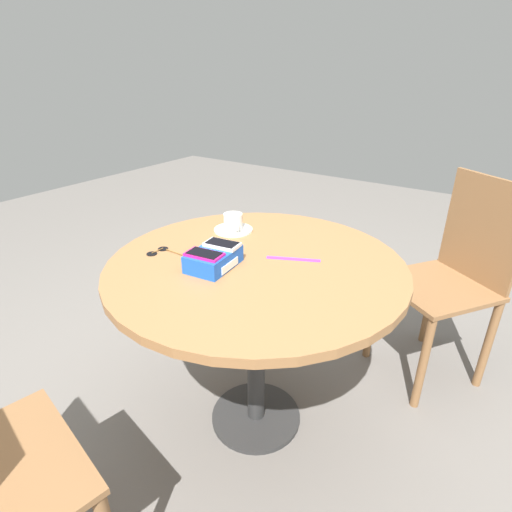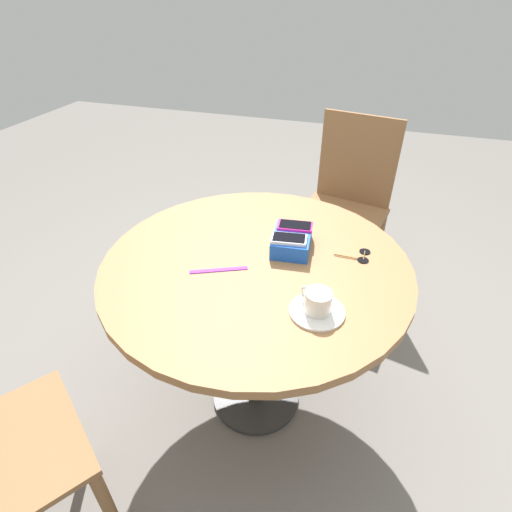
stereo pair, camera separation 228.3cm
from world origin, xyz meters
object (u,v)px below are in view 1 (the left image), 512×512
phone_box (214,259)px  saucer (233,230)px  round_table (256,286)px  chair_far_side (450,279)px  coffee_cup (233,221)px  phone_magenta (204,254)px  sunglasses (160,251)px  lanyard_strap (293,259)px  phone_white (222,244)px

phone_box → saucer: size_ratio=1.22×
round_table → chair_far_side: (0.75, -0.53, -0.15)m
coffee_cup → saucer: bearing=55.7°
phone_box → phone_magenta: 0.06m
coffee_cup → sunglasses: 0.33m
phone_box → lanyard_strap: (0.20, -0.19, -0.03)m
round_table → phone_magenta: phone_magenta is taller
chair_far_side → phone_magenta: bearing=145.6°
phone_white → saucer: bearing=30.0°
saucer → lanyard_strap: size_ratio=0.84×
saucer → sunglasses: size_ratio=1.34×
phone_box → phone_white: bearing=-0.2°
phone_white → phone_magenta: bearing=180.0°
phone_magenta → round_table: bearing=-30.6°
lanyard_strap → chair_far_side: size_ratio=0.20×
phone_white → chair_far_side: size_ratio=0.13×
sunglasses → chair_far_side: (0.88, -0.86, -0.25)m
round_table → phone_box: phone_box is taller
round_table → chair_far_side: chair_far_side is taller
coffee_cup → chair_far_side: chair_far_side is taller
round_table → saucer: saucer is taller
round_table → coffee_cup: coffee_cup is taller
phone_white → coffee_cup: (0.25, 0.14, -0.02)m
round_table → saucer: size_ratio=6.51×
phone_box → sunglasses: size_ratio=1.64×
coffee_cup → phone_magenta: bearing=-157.3°
sunglasses → phone_box: bearing=-85.5°
saucer → chair_far_side: (0.57, -0.77, -0.25)m
round_table → sunglasses: (-0.13, 0.33, 0.10)m
phone_magenta → sunglasses: phone_magenta is taller
phone_magenta → saucer: bearing=22.9°
phone_box → lanyard_strap: size_ratio=1.03×
round_table → lanyard_strap: lanyard_strap is taller
chair_far_side → sunglasses: bearing=135.7°
phone_magenta → sunglasses: size_ratio=1.09×
round_table → coffee_cup: bearing=52.1°
phone_box → lanyard_strap: phone_box is taller
phone_box → phone_magenta: (-0.04, -0.00, 0.03)m
round_table → sunglasses: size_ratio=8.73×
phone_magenta → sunglasses: 0.25m
sunglasses → phone_white: bearing=-74.6°
phone_white → coffee_cup: size_ratio=1.30×
saucer → chair_far_side: size_ratio=0.17×
phone_box → saucer: 0.33m
lanyard_strap → sunglasses: 0.48m
round_table → lanyard_strap: (0.09, -0.10, 0.10)m
phone_white → sunglasses: 0.26m
round_table → phone_white: size_ratio=8.20×
phone_box → lanyard_strap: bearing=-44.1°
phone_white → saucer: size_ratio=0.79×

